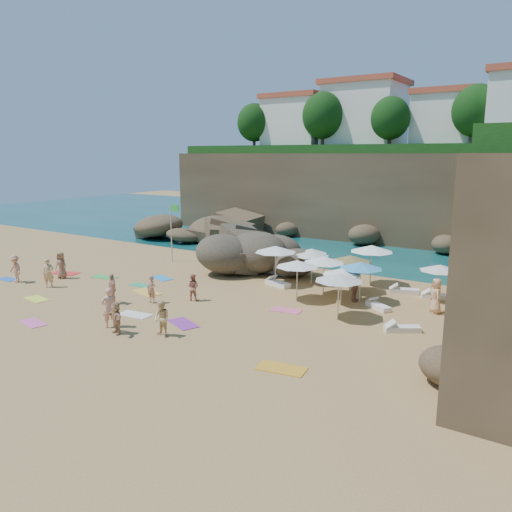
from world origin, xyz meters
The scene contains 51 objects.
ground centered at (0.00, 0.00, 0.00)m, with size 120.00×120.00×0.00m, color tan.
seawater centered at (0.00, 30.00, 0.00)m, with size 120.00×120.00×0.00m, color #0C4751.
cliff_back centered at (2.00, 25.00, 4.00)m, with size 44.00×8.00×8.00m, color brown.
rock_promontory centered at (-11.00, 16.00, 0.00)m, with size 12.00×7.00×2.00m, color brown, non-canonical shape.
clifftop_buildings centered at (2.96, 25.79, 11.24)m, with size 28.48×9.48×7.00m.
clifftop_trees centered at (4.78, 19.52, 11.26)m, with size 35.60×23.82×4.40m.
marina_masts centered at (-16.50, 30.00, 3.00)m, with size 3.10×0.10×6.00m.
rock_outcrop centered at (-0.39, 7.38, 0.00)m, with size 6.86×5.14×2.74m, color brown, non-canonical shape.
flag_pole centered at (-7.39, 5.98, 2.82)m, with size 0.86×0.09×4.41m.
parasol_0 centered at (7.45, 7.59, 2.29)m, with size 2.64×2.64×2.50m.
parasol_1 centered at (6.02, 3.92, 2.08)m, with size 2.40×2.40×2.27m.
parasol_2 centered at (3.55, 7.21, 1.78)m, with size 2.05×2.05×1.94m.
parasol_3 centered at (11.88, 6.16, 1.92)m, with size 2.21×2.21×2.09m.
parasol_4 centered at (7.58, 2.86, 1.81)m, with size 2.09×2.09×1.98m.
parasol_5 centered at (2.48, 4.45, 2.24)m, with size 2.58×2.58×2.44m.
parasol_6 centered at (7.02, 5.39, 2.02)m, with size 2.32×2.32×2.20m.
parasol_7 centered at (4.22, 5.94, 1.90)m, with size 2.19×2.19×2.07m.
parasol_9 centered at (5.22, 2.24, 2.07)m, with size 2.38×2.38×2.25m.
parasol_10 centered at (8.29, 3.75, 2.07)m, with size 2.38×2.38×2.25m.
parasol_11 centered at (8.42, 0.59, 2.08)m, with size 2.40×2.40×2.27m.
lounger_0 centered at (1.13, 6.95, 0.15)m, with size 1.99×0.66×0.31m, color white.
lounger_1 centered at (2.80, 4.23, 0.14)m, with size 1.77×0.59×0.28m, color white.
lounger_2 centered at (11.66, 6.76, 0.13)m, with size 1.65×0.55×0.26m, color white.
lounger_3 centered at (9.79, 6.89, 0.13)m, with size 1.69×0.56×0.26m, color white.
lounger_4 centered at (9.56, 3.18, 0.12)m, with size 1.57×0.52×0.24m, color white.
lounger_5 centered at (11.69, 0.46, 0.13)m, with size 1.62×0.54×0.25m, color silver.
towel_0 centered at (-12.63, -3.99, 0.01)m, with size 1.51×0.76×0.03m, color blue.
towel_1 centered at (-3.51, -8.15, 0.01)m, with size 1.55×0.77×0.03m, color #E95AA8.
towel_3 centered at (-7.87, -0.17, 0.01)m, with size 1.70×0.85×0.03m, color green.
towel_4 centered at (-7.02, -5.64, 0.01)m, with size 1.57×0.78×0.03m, color #E4F03F.
towel_5 centered at (-0.35, -4.58, 0.01)m, with size 1.70×0.85×0.03m, color white.
towel_6 centered at (2.59, -4.25, 0.02)m, with size 1.78×0.89×0.03m, color purple.
towel_7 centered at (-10.98, -0.94, 0.02)m, with size 1.94×0.97×0.03m, color red.
towel_8 centered at (-4.56, 1.70, 0.01)m, with size 1.69×0.85×0.03m, color #298FDE.
towel_9 centered at (5.67, 0.22, 0.01)m, with size 1.59×0.80×0.03m, color pink.
towel_10 centered at (9.10, -6.08, 0.02)m, with size 1.88×0.94×0.03m, color gold.
towel_11 centered at (-4.34, -0.32, 0.01)m, with size 1.47×0.74×0.03m, color #2D9F68.
towel_12 centered at (-2.85, -1.28, 0.02)m, with size 1.93×0.97×0.03m, color #FFB943.
person_stand_0 centered at (-8.66, -3.69, 0.89)m, with size 0.65×0.42×1.77m, color tan.
person_stand_1 centered at (0.45, -1.00, 0.75)m, with size 0.73×0.57×1.50m, color tan.
person_stand_2 centered at (0.19, 7.18, 0.92)m, with size 1.19×0.49×1.84m, color tan.
person_stand_3 centered at (8.00, 3.74, 0.88)m, with size 1.03×0.43×1.75m, color #9F644F.
person_stand_4 centered at (12.24, 4.05, 0.91)m, with size 0.89×0.48×1.82m, color tan.
person_stand_5 centered at (-3.24, 7.26, 0.79)m, with size 1.47×0.42×1.59m, color #AA6A55.
person_stand_6 centered at (0.00, -6.45, 0.94)m, with size 0.69×0.45×1.89m, color tan.
person_lie_0 centered at (-11.46, -4.13, 0.23)m, with size 1.11×1.73×0.46m, color tan.
person_lie_1 centered at (-2.80, -3.85, 0.20)m, with size 0.95×1.63×0.40m, color #E2A580.
person_lie_2 centered at (-9.95, -1.87, 0.23)m, with size 0.83×1.71×0.46m, color #8D5F46.
person_lie_3 centered at (0.97, -6.91, 0.19)m, with size 1.35×1.45×0.39m, color tan.
person_lie_4 centered at (-1.09, -2.62, 0.18)m, with size 0.54×1.48×0.35m, color #A77053.
person_lie_5 centered at (2.94, -6.03, 0.30)m, with size 0.77×1.59×0.60m, color #E7C283.
Camera 1 is at (17.95, -21.32, 7.99)m, focal length 35.00 mm.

